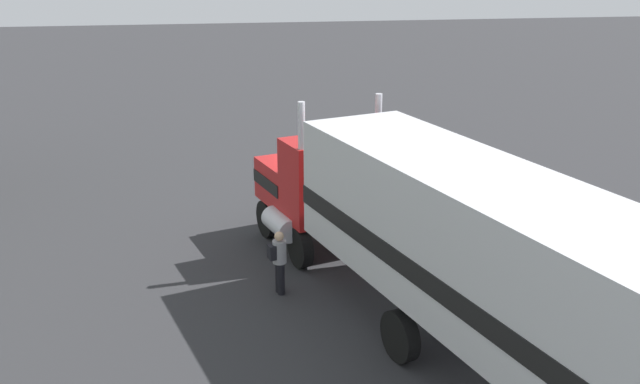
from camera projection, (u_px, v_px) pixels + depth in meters
name	position (u px, v px, depth m)	size (l,w,h in m)	color
ground_plane	(328.00, 238.00, 20.53)	(120.00, 120.00, 0.00)	#2D2D30
lane_stripe_near	(460.00, 252.00, 19.62)	(4.40, 0.16, 0.01)	silver
lane_stripe_mid	(510.00, 215.00, 22.26)	(4.40, 0.16, 0.01)	silver
semi_truck	(446.00, 236.00, 14.27)	(14.25, 6.59, 4.50)	#B21919
person_bystander	(279.00, 260.00, 17.03)	(0.37, 0.47, 1.63)	black
motorcycle	(620.00, 302.00, 15.87)	(2.02, 0.81, 1.12)	black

